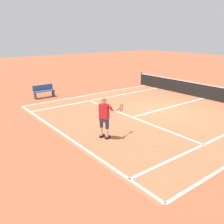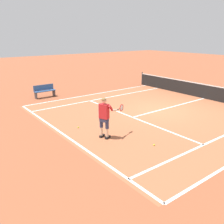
% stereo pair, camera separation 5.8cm
% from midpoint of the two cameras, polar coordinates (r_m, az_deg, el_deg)
% --- Properties ---
extents(ground_plane, '(80.00, 80.00, 0.00)m').
position_cam_midpoint_polar(ground_plane, '(13.95, 11.39, 0.45)').
color(ground_plane, '#9E5133').
extents(court_inner_surface, '(10.98, 10.66, 0.00)m').
position_cam_midpoint_polar(court_inner_surface, '(13.37, 9.06, -0.16)').
color(court_inner_surface, '#B2603D').
rests_on(court_inner_surface, ground).
extents(line_baseline, '(10.98, 0.10, 0.01)m').
position_cam_midpoint_polar(line_baseline, '(10.48, -10.92, -5.40)').
color(line_baseline, white).
rests_on(line_baseline, ground).
extents(line_service, '(8.23, 0.10, 0.01)m').
position_cam_midpoint_polar(line_service, '(12.52, 5.02, -1.24)').
color(line_service, white).
rests_on(line_service, ground).
extents(line_centre_service, '(0.10, 6.40, 0.01)m').
position_cam_midpoint_polar(line_centre_service, '(14.77, 14.27, 1.25)').
color(line_centre_service, white).
rests_on(line_centre_service, ground).
extents(line_singles_left, '(0.10, 10.26, 0.01)m').
position_cam_midpoint_polar(line_singles_left, '(16.35, -1.36, 3.38)').
color(line_singles_left, white).
rests_on(line_singles_left, ground).
extents(line_singles_right, '(0.10, 10.26, 0.01)m').
position_cam_midpoint_polar(line_singles_right, '(11.13, 24.51, -5.35)').
color(line_singles_right, white).
rests_on(line_singles_right, ground).
extents(line_doubles_left, '(0.10, 10.26, 0.01)m').
position_cam_midpoint_polar(line_doubles_left, '(17.45, -4.02, 4.27)').
color(line_doubles_left, white).
rests_on(line_doubles_left, ground).
extents(tennis_net, '(11.96, 0.08, 1.07)m').
position_cam_midpoint_polar(tennis_net, '(17.22, 21.13, 4.61)').
color(tennis_net, '#333338').
rests_on(tennis_net, ground).
extents(tennis_player, '(0.57, 1.23, 1.71)m').
position_cam_midpoint_polar(tennis_player, '(9.71, -1.58, -0.74)').
color(tennis_player, black).
rests_on(tennis_player, ground).
extents(tennis_ball_near_feet, '(0.07, 0.07, 0.07)m').
position_cam_midpoint_polar(tennis_ball_near_feet, '(9.51, 10.09, -7.66)').
color(tennis_ball_near_feet, '#CCE02D').
rests_on(tennis_ball_near_feet, ground).
extents(tennis_ball_by_baseline, '(0.07, 0.07, 0.07)m').
position_cam_midpoint_polar(tennis_ball_by_baseline, '(11.16, -7.83, -3.61)').
color(tennis_ball_by_baseline, '#CCE02D').
rests_on(tennis_ball_by_baseline, ground).
extents(courtside_bench, '(0.40, 1.40, 0.85)m').
position_cam_midpoint_polar(courtside_bench, '(17.03, -15.58, 4.86)').
color(courtside_bench, '#2D5184').
rests_on(courtside_bench, ground).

